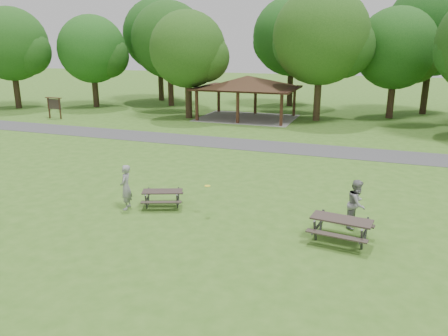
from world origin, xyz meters
TOP-DOWN VIEW (x-y plane):
  - ground at (0.00, 0.00)m, footprint 160.00×160.00m
  - asphalt_path at (0.00, 14.00)m, footprint 120.00×3.20m
  - pavilion at (-4.00, 24.00)m, footprint 8.60×7.01m
  - notice_board at (-20.00, 18.00)m, footprint 1.60×0.30m
  - tree_row_a at (-27.91, 22.03)m, footprint 7.56×7.20m
  - tree_row_b at (-20.92, 25.53)m, footprint 7.14×6.80m
  - tree_row_c at (-13.90, 29.03)m, footprint 8.19×7.80m
  - tree_row_d at (-8.92, 22.53)m, footprint 6.93×6.60m
  - tree_row_e at (2.10, 25.03)m, footprint 8.40×8.00m
  - tree_row_f at (8.09, 28.53)m, footprint 7.35×7.00m
  - tree_deep_a at (-16.90, 32.53)m, footprint 8.40×8.00m
  - tree_deep_b at (-1.90, 33.03)m, footprint 8.40×8.00m
  - tree_deep_c at (11.10, 32.03)m, footprint 8.82×8.40m
  - picnic_table_middle at (-0.96, 1.93)m, footprint 2.00×1.82m
  - picnic_table_far at (6.31, 1.03)m, footprint 2.20×1.86m
  - frisbee_in_flight at (1.14, 1.70)m, footprint 0.28×0.28m
  - frisbee_thrower at (-2.24, 1.22)m, footprint 0.59×0.77m
  - frisbee_catcher at (6.70, 2.49)m, footprint 0.86×1.01m

SIDE VIEW (x-z plane):
  - ground at x=0.00m, z-range 0.00..0.00m
  - asphalt_path at x=0.00m, z-range 0.00..0.02m
  - picnic_table_middle at x=-0.96m, z-range 0.17..0.88m
  - picnic_table_far at x=6.31m, z-range 0.21..1.08m
  - frisbee_catcher at x=6.70m, z-range 0.00..1.82m
  - frisbee_thrower at x=-2.24m, z-range 0.00..1.86m
  - frisbee_in_flight at x=1.14m, z-range 1.21..1.23m
  - notice_board at x=-20.00m, z-range 0.37..2.25m
  - pavilion at x=-4.00m, z-range 1.18..4.94m
  - tree_row_b at x=-20.92m, z-range 1.03..10.30m
  - tree_row_d at x=-8.92m, z-range 1.13..10.41m
  - tree_row_f at x=8.09m, z-range 1.06..10.62m
  - tree_row_a at x=-27.91m, z-range 1.17..11.14m
  - tree_row_c at x=-13.90m, z-range 1.20..11.87m
  - tree_row_e at x=2.10m, z-range 1.27..12.29m
  - tree_deep_b at x=-1.90m, z-range 1.32..12.45m
  - tree_deep_a at x=-16.90m, z-range 1.44..12.82m
  - tree_deep_c at x=11.10m, z-range 1.49..13.39m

